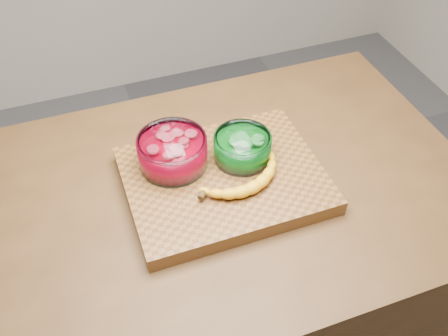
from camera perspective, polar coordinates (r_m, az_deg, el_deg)
name	(u,v)px	position (r m, az deg, el deg)	size (l,w,h in m)	color
counter	(224,287)	(1.54, 0.00, -13.44)	(1.20, 0.80, 0.90)	#472C15
cutting_board	(224,180)	(1.16, 0.00, -1.38)	(0.45, 0.35, 0.04)	brown
bowl_red	(173,152)	(1.15, -5.88, 1.82)	(0.16, 0.16, 0.08)	white
bowl_green	(242,147)	(1.17, 2.10, 2.37)	(0.14, 0.14, 0.06)	white
banana	(242,178)	(1.12, 2.05, -1.15)	(0.23, 0.13, 0.03)	gold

